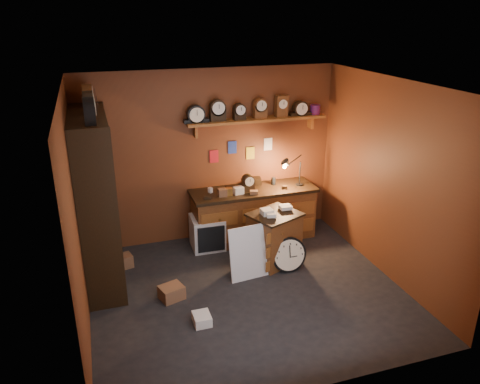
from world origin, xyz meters
name	(u,v)px	position (x,y,z in m)	size (l,w,h in m)	color
floor	(247,292)	(0.00, 0.00, 0.00)	(4.00, 4.00, 0.00)	black
room_shell	(249,166)	(0.04, 0.11, 1.72)	(4.02, 3.62, 2.71)	brown
shelving_unit	(94,194)	(-1.79, 0.98, 1.25)	(0.47, 1.60, 2.58)	black
workbench	(253,211)	(0.60, 1.47, 0.47)	(1.99, 0.66, 1.36)	brown
low_cabinet	(274,236)	(0.63, 0.65, 0.42)	(0.85, 0.79, 0.87)	brown
big_round_clock	(289,255)	(0.74, 0.35, 0.25)	(0.51, 0.17, 0.51)	black
white_panel	(249,276)	(0.15, 0.36, 0.00)	(0.58, 0.03, 0.78)	silver
mini_fridge	(207,232)	(-0.19, 1.39, 0.25)	(0.50, 0.52, 0.51)	silver
floor_box_a	(172,292)	(-0.98, 0.17, 0.09)	(0.29, 0.25, 0.18)	brown
floor_box_b	(202,319)	(-0.73, -0.45, 0.06)	(0.20, 0.24, 0.12)	white
floor_box_c	(123,261)	(-1.50, 1.17, 0.09)	(0.25, 0.21, 0.19)	brown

